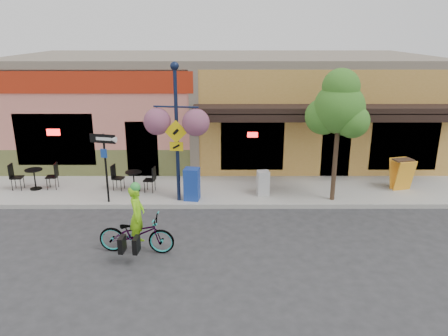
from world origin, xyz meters
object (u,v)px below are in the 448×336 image
Objects in this scene: building at (221,105)px; street_tree at (337,136)px; bicycle at (136,234)px; newspaper_box_blue at (192,184)px; newspaper_box_grey at (263,183)px; one_way_sign at (106,169)px; cyclist_rider at (138,224)px; lamp_post at (177,134)px.

street_tree is at bearing -60.25° from building.
bicycle is 7.02m from street_tree.
building is 16.79× the size of newspaper_box_blue.
one_way_sign is at bearing -179.73° from newspaper_box_grey.
newspaper_box_grey is at bearing 21.25° from one_way_sign.
lamp_post reaches higher than cyclist_rider.
newspaper_box_blue reaches higher than newspaper_box_grey.
street_tree is (5.86, 3.32, 1.54)m from cyclist_rider.
cyclist_rider reaches higher than bicycle.
bicycle is 2.34× the size of newspaper_box_grey.
bicycle is at bearing -49.83° from one_way_sign.
bicycle is 1.25× the size of cyclist_rider.
lamp_post is at bearing 18.12° from one_way_sign.
bicycle is 0.44× the size of lamp_post.
newspaper_box_grey is (5.15, 0.64, -0.73)m from one_way_sign.
bicycle is 3.57m from one_way_sign.
cyclist_rider is 1.87× the size of newspaper_box_grey.
one_way_sign is at bearing -178.51° from street_tree.
lamp_post reaches higher than newspaper_box_grey.
street_tree is (2.29, -0.45, 1.76)m from newspaper_box_grey.
lamp_post is at bearing -179.63° from street_tree.
cyclist_rider is at bearing -150.46° from street_tree.
building reaches higher than cyclist_rider.
building reaches higher than newspaper_box_blue.
newspaper_box_blue is at bearing -98.26° from building.
street_tree is at bearing -55.84° from bicycle.
cyclist_rider is 3.74m from lamp_post.
lamp_post is (0.73, 3.29, 1.62)m from cyclist_rider.
cyclist_rider is 6.91m from street_tree.
building is 10.25m from bicycle.
building is 9.16× the size of bicycle.
newspaper_box_blue is (1.22, 3.33, 0.17)m from bicycle.
street_tree reaches higher than bicycle.
lamp_post is 5.33× the size of newspaper_box_grey.
one_way_sign is at bearing -118.73° from building.
newspaper_box_grey is (3.57, 3.77, -0.22)m from cyclist_rider.
cyclist_rider reaches higher than newspaper_box_grey.
cyclist_rider is 0.69× the size of one_way_sign.
street_tree is at bearing 15.63° from one_way_sign.
building is at bearing 96.59° from newspaper_box_grey.
lamp_post reaches higher than newspaper_box_blue.
lamp_post is 3.42m from newspaper_box_grey.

